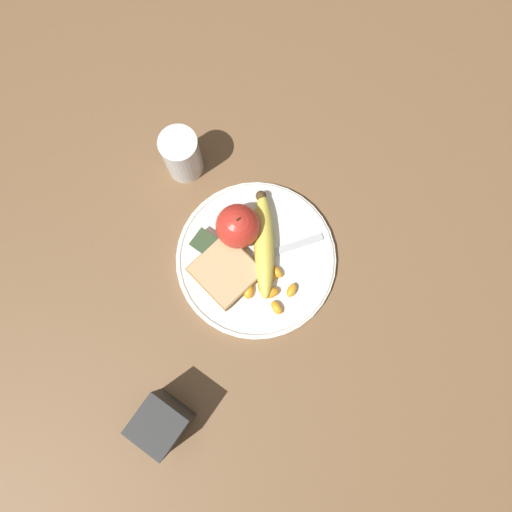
{
  "coord_description": "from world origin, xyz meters",
  "views": [
    {
      "loc": [
        0.1,
        -0.14,
        0.88
      ],
      "look_at": [
        0.0,
        0.0,
        0.03
      ],
      "focal_mm": 35.0,
      "sensor_mm": 36.0,
      "label": 1
    }
  ],
  "objects_px": {
    "fork": "(264,255)",
    "condiment_caddy": "(161,423)",
    "juice_glass": "(182,156)",
    "banana": "(262,243)",
    "plate": "(256,259)",
    "apple": "(238,226)",
    "jam_packet": "(206,244)",
    "bread_slice": "(225,271)"
  },
  "relations": [
    {
      "from": "juice_glass",
      "to": "banana",
      "type": "bearing_deg",
      "value": -11.92
    },
    {
      "from": "apple",
      "to": "bread_slice",
      "type": "bearing_deg",
      "value": -71.59
    },
    {
      "from": "plate",
      "to": "banana",
      "type": "height_order",
      "value": "banana"
    },
    {
      "from": "plate",
      "to": "bread_slice",
      "type": "xyz_separation_m",
      "value": [
        -0.03,
        -0.05,
        0.02
      ]
    },
    {
      "from": "plate",
      "to": "apple",
      "type": "xyz_separation_m",
      "value": [
        -0.05,
        0.02,
        0.04
      ]
    },
    {
      "from": "apple",
      "to": "jam_packet",
      "type": "xyz_separation_m",
      "value": [
        -0.03,
        -0.05,
        -0.03
      ]
    },
    {
      "from": "condiment_caddy",
      "to": "jam_packet",
      "type": "bearing_deg",
      "value": 113.3
    },
    {
      "from": "juice_glass",
      "to": "jam_packet",
      "type": "relative_size",
      "value": 2.27
    },
    {
      "from": "plate",
      "to": "jam_packet",
      "type": "height_order",
      "value": "jam_packet"
    },
    {
      "from": "fork",
      "to": "jam_packet",
      "type": "bearing_deg",
      "value": -28.37
    },
    {
      "from": "apple",
      "to": "jam_packet",
      "type": "height_order",
      "value": "apple"
    },
    {
      "from": "bread_slice",
      "to": "jam_packet",
      "type": "distance_m",
      "value": 0.06
    },
    {
      "from": "juice_glass",
      "to": "fork",
      "type": "distance_m",
      "value": 0.23
    },
    {
      "from": "plate",
      "to": "banana",
      "type": "distance_m",
      "value": 0.03
    },
    {
      "from": "jam_packet",
      "to": "juice_glass",
      "type": "bearing_deg",
      "value": 140.95
    },
    {
      "from": "juice_glass",
      "to": "banana",
      "type": "height_order",
      "value": "juice_glass"
    },
    {
      "from": "juice_glass",
      "to": "apple",
      "type": "height_order",
      "value": "juice_glass"
    },
    {
      "from": "apple",
      "to": "condiment_caddy",
      "type": "distance_m",
      "value": 0.34
    },
    {
      "from": "juice_glass",
      "to": "plate",
      "type": "bearing_deg",
      "value": -18.32
    },
    {
      "from": "fork",
      "to": "condiment_caddy",
      "type": "relative_size",
      "value": 1.64
    },
    {
      "from": "juice_glass",
      "to": "banana",
      "type": "relative_size",
      "value": 0.61
    },
    {
      "from": "bread_slice",
      "to": "fork",
      "type": "distance_m",
      "value": 0.07
    },
    {
      "from": "apple",
      "to": "jam_packet",
      "type": "bearing_deg",
      "value": -120.47
    },
    {
      "from": "apple",
      "to": "banana",
      "type": "height_order",
      "value": "apple"
    },
    {
      "from": "juice_glass",
      "to": "banana",
      "type": "distance_m",
      "value": 0.21
    },
    {
      "from": "plate",
      "to": "bread_slice",
      "type": "bearing_deg",
      "value": -119.4
    },
    {
      "from": "plate",
      "to": "juice_glass",
      "type": "relative_size",
      "value": 2.71
    },
    {
      "from": "bread_slice",
      "to": "jam_packet",
      "type": "height_order",
      "value": "same"
    },
    {
      "from": "fork",
      "to": "apple",
      "type": "bearing_deg",
      "value": -61.85
    },
    {
      "from": "apple",
      "to": "banana",
      "type": "distance_m",
      "value": 0.05
    },
    {
      "from": "condiment_caddy",
      "to": "banana",
      "type": "bearing_deg",
      "value": 96.85
    },
    {
      "from": "banana",
      "to": "condiment_caddy",
      "type": "distance_m",
      "value": 0.34
    },
    {
      "from": "apple",
      "to": "condiment_caddy",
      "type": "relative_size",
      "value": 0.89
    },
    {
      "from": "bread_slice",
      "to": "juice_glass",
      "type": "bearing_deg",
      "value": 146.2
    },
    {
      "from": "jam_packet",
      "to": "plate",
      "type": "bearing_deg",
      "value": 20.68
    },
    {
      "from": "plate",
      "to": "apple",
      "type": "height_order",
      "value": "apple"
    },
    {
      "from": "juice_glass",
      "to": "apple",
      "type": "distance_m",
      "value": 0.16
    },
    {
      "from": "plate",
      "to": "bread_slice",
      "type": "height_order",
      "value": "bread_slice"
    },
    {
      "from": "fork",
      "to": "condiment_caddy",
      "type": "bearing_deg",
      "value": 40.93
    },
    {
      "from": "jam_packet",
      "to": "condiment_caddy",
      "type": "xyz_separation_m",
      "value": [
        0.12,
        -0.28,
        0.03
      ]
    },
    {
      "from": "apple",
      "to": "bread_slice",
      "type": "height_order",
      "value": "apple"
    },
    {
      "from": "juice_glass",
      "to": "condiment_caddy",
      "type": "height_order",
      "value": "juice_glass"
    }
  ]
}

